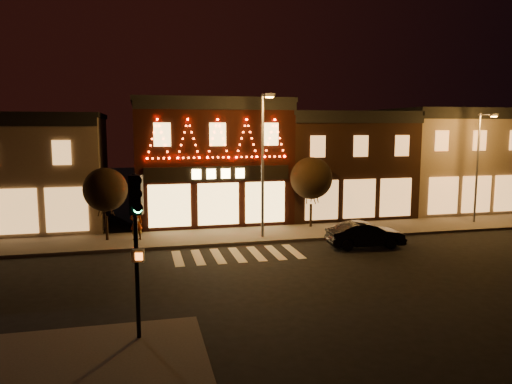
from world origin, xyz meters
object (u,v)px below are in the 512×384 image
object	(u,v)px
traffic_signal_near	(137,224)
pedestrian	(136,223)
dark_sedan	(365,235)
streetlamp_mid	(264,154)

from	to	relation	value
traffic_signal_near	pedestrian	distance (m)	13.59
pedestrian	traffic_signal_near	bearing A→B (deg)	74.62
traffic_signal_near	dark_sedan	xyz separation A→B (m)	(11.89, 9.35, -2.98)
streetlamp_mid	dark_sedan	world-z (taller)	streetlamp_mid
traffic_signal_near	streetlamp_mid	bearing A→B (deg)	73.47
traffic_signal_near	dark_sedan	world-z (taller)	traffic_signal_near
streetlamp_mid	dark_sedan	bearing A→B (deg)	-31.80
dark_sedan	pedestrian	distance (m)	12.69
dark_sedan	pedestrian	world-z (taller)	pedestrian
traffic_signal_near	pedestrian	size ratio (longest dim) A/B	2.59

